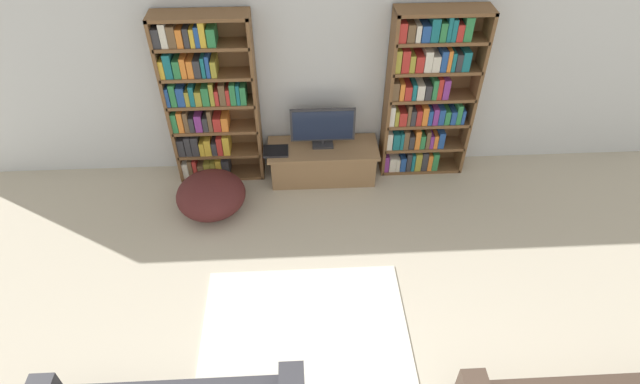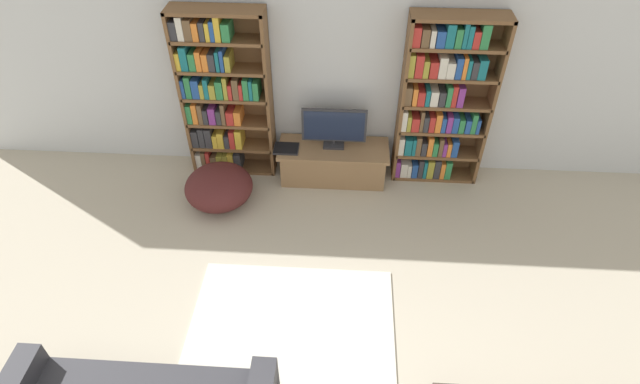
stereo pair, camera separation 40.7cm
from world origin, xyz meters
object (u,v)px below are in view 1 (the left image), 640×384
Objects in this scene: bookshelf_left at (207,102)px; tv_stand at (323,162)px; beanbag_ottoman at (211,195)px; bookshelf_right at (426,96)px; television at (323,127)px; laptop at (276,151)px.

tv_stand is (1.27, -0.13, -0.77)m from bookshelf_left.
bookshelf_left is 1.49m from tv_stand.
bookshelf_right is at bearing 15.01° from beanbag_ottoman.
beanbag_ottoman is (0.01, -0.65, -0.78)m from bookshelf_left.
bookshelf_right is at bearing 6.51° from tv_stand.
television is at bearing -4.48° from bookshelf_left.
bookshelf_right is 6.92× the size of laptop.
laptop is at bearing -169.61° from television.
bookshelf_left is 2.62× the size of beanbag_ottoman.
beanbag_ottoman is (-1.26, -0.55, -0.48)m from television.
television is 0.60m from laptop.
bookshelf_right is at bearing 4.84° from television.
beanbag_ottoman is at bearing -157.74° from tv_stand.
bookshelf_left is at bearing 164.69° from laptop.
bookshelf_right is 1.79m from laptop.
television is (-0.00, 0.03, 0.47)m from tv_stand.
laptop is (-1.69, -0.20, -0.54)m from bookshelf_right.
bookshelf_left is at bearing 173.99° from tv_stand.
television is 0.97× the size of beanbag_ottoman.
bookshelf_right reaches higher than television.
tv_stand is (-1.15, -0.13, -0.77)m from bookshelf_right.
bookshelf_right is 2.61m from beanbag_ottoman.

